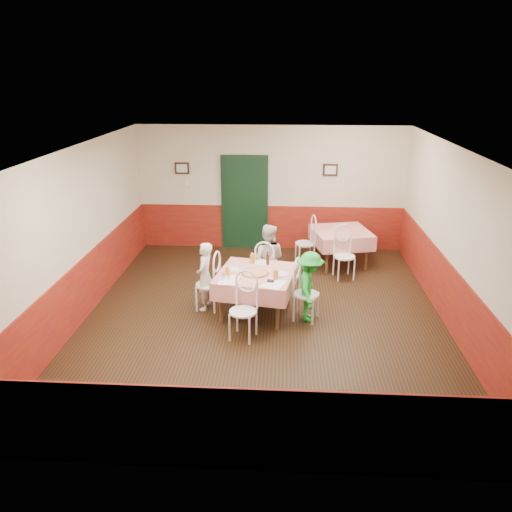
# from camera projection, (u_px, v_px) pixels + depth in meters

# --- Properties ---
(floor) EXTENTS (7.00, 7.00, 0.00)m
(floor) POSITION_uv_depth(u_px,v_px,m) (264.00, 316.00, 8.45)
(floor) COLOR black
(floor) RESTS_ON ground
(ceiling) EXTENTS (7.00, 7.00, 0.00)m
(ceiling) POSITION_uv_depth(u_px,v_px,m) (265.00, 149.00, 7.48)
(ceiling) COLOR white
(ceiling) RESTS_ON back_wall
(back_wall) EXTENTS (6.00, 0.10, 2.80)m
(back_wall) POSITION_uv_depth(u_px,v_px,m) (271.00, 189.00, 11.24)
(back_wall) COLOR beige
(back_wall) RESTS_ON ground
(front_wall) EXTENTS (6.00, 0.10, 2.80)m
(front_wall) POSITION_uv_depth(u_px,v_px,m) (247.00, 354.00, 4.69)
(front_wall) COLOR beige
(front_wall) RESTS_ON ground
(left_wall) EXTENTS (0.10, 7.00, 2.80)m
(left_wall) POSITION_uv_depth(u_px,v_px,m) (81.00, 234.00, 8.13)
(left_wall) COLOR beige
(left_wall) RESTS_ON ground
(right_wall) EXTENTS (0.10, 7.00, 2.80)m
(right_wall) POSITION_uv_depth(u_px,v_px,m) (456.00, 241.00, 7.79)
(right_wall) COLOR beige
(right_wall) RESTS_ON ground
(wainscot_back) EXTENTS (6.00, 0.03, 1.00)m
(wainscot_back) POSITION_uv_depth(u_px,v_px,m) (271.00, 227.00, 11.54)
(wainscot_back) COLOR maroon
(wainscot_back) RESTS_ON ground
(wainscot_front) EXTENTS (6.00, 0.03, 1.00)m
(wainscot_front) POSITION_uv_depth(u_px,v_px,m) (248.00, 430.00, 5.02)
(wainscot_front) COLOR maroon
(wainscot_front) RESTS_ON ground
(wainscot_left) EXTENTS (0.03, 7.00, 1.00)m
(wainscot_left) POSITION_uv_depth(u_px,v_px,m) (88.00, 284.00, 8.45)
(wainscot_left) COLOR maroon
(wainscot_left) RESTS_ON ground
(wainscot_right) EXTENTS (0.03, 7.00, 1.00)m
(wainscot_right) POSITION_uv_depth(u_px,v_px,m) (447.00, 293.00, 8.11)
(wainscot_right) COLOR maroon
(wainscot_right) RESTS_ON ground
(door) EXTENTS (0.96, 0.06, 2.10)m
(door) POSITION_uv_depth(u_px,v_px,m) (245.00, 204.00, 11.35)
(door) COLOR black
(door) RESTS_ON ground
(picture_left) EXTENTS (0.32, 0.03, 0.26)m
(picture_left) POSITION_uv_depth(u_px,v_px,m) (182.00, 168.00, 11.15)
(picture_left) COLOR black
(picture_left) RESTS_ON back_wall
(picture_right) EXTENTS (0.32, 0.03, 0.26)m
(picture_right) POSITION_uv_depth(u_px,v_px,m) (330.00, 170.00, 10.96)
(picture_right) COLOR black
(picture_right) RESTS_ON back_wall
(thermostat) EXTENTS (0.10, 0.03, 0.10)m
(thermostat) POSITION_uv_depth(u_px,v_px,m) (187.00, 184.00, 11.26)
(thermostat) COLOR white
(thermostat) RESTS_ON back_wall
(main_table) EXTENTS (1.41, 1.41, 0.77)m
(main_table) POSITION_uv_depth(u_px,v_px,m) (256.00, 293.00, 8.40)
(main_table) COLOR red
(main_table) RESTS_ON ground
(second_table) EXTENTS (1.34, 1.34, 0.77)m
(second_table) POSITION_uv_depth(u_px,v_px,m) (340.00, 248.00, 10.58)
(second_table) COLOR red
(second_table) RESTS_ON ground
(chair_left) EXTENTS (0.49, 0.49, 0.90)m
(chair_left) POSITION_uv_depth(u_px,v_px,m) (208.00, 285.00, 8.56)
(chair_left) COLOR white
(chair_left) RESTS_ON ground
(chair_right) EXTENTS (0.53, 0.53, 0.90)m
(chair_right) POSITION_uv_depth(u_px,v_px,m) (306.00, 294.00, 8.18)
(chair_right) COLOR white
(chair_right) RESTS_ON ground
(chair_far) EXTENTS (0.51, 0.51, 0.90)m
(chair_far) POSITION_uv_depth(u_px,v_px,m) (267.00, 271.00, 9.15)
(chair_far) COLOR white
(chair_far) RESTS_ON ground
(chair_near) EXTENTS (0.52, 0.52, 0.90)m
(chair_near) POSITION_uv_depth(u_px,v_px,m) (243.00, 312.00, 7.60)
(chair_near) COLOR white
(chair_near) RESTS_ON ground
(chair_second_a) EXTENTS (0.50, 0.50, 0.90)m
(chair_second_a) POSITION_uv_depth(u_px,v_px,m) (305.00, 244.00, 10.59)
(chair_second_a) COLOR white
(chair_second_a) RESTS_ON ground
(chair_second_b) EXTENTS (0.50, 0.50, 0.90)m
(chair_second_b) POSITION_uv_depth(u_px,v_px,m) (344.00, 257.00, 9.85)
(chair_second_b) COLOR white
(chair_second_b) RESTS_ON ground
(pizza) EXTENTS (0.50, 0.50, 0.03)m
(pizza) POSITION_uv_depth(u_px,v_px,m) (255.00, 273.00, 8.22)
(pizza) COLOR #B74723
(pizza) RESTS_ON main_table
(plate_left) EXTENTS (0.29, 0.29, 0.01)m
(plate_left) POSITION_uv_depth(u_px,v_px,m) (231.00, 269.00, 8.38)
(plate_left) COLOR white
(plate_left) RESTS_ON main_table
(plate_right) EXTENTS (0.29, 0.29, 0.01)m
(plate_right) POSITION_uv_depth(u_px,v_px,m) (281.00, 274.00, 8.18)
(plate_right) COLOR white
(plate_right) RESTS_ON main_table
(plate_far) EXTENTS (0.29, 0.29, 0.01)m
(plate_far) POSITION_uv_depth(u_px,v_px,m) (262.00, 263.00, 8.65)
(plate_far) COLOR white
(plate_far) RESTS_ON main_table
(glass_a) EXTENTS (0.08, 0.08, 0.13)m
(glass_a) POSITION_uv_depth(u_px,v_px,m) (227.00, 272.00, 8.12)
(glass_a) COLOR #BF7219
(glass_a) RESTS_ON main_table
(glass_b) EXTENTS (0.09, 0.09, 0.15)m
(glass_b) POSITION_uv_depth(u_px,v_px,m) (276.00, 275.00, 7.97)
(glass_b) COLOR #BF7219
(glass_b) RESTS_ON main_table
(glass_c) EXTENTS (0.09, 0.09, 0.15)m
(glass_c) POSITION_uv_depth(u_px,v_px,m) (252.00, 259.00, 8.65)
(glass_c) COLOR #BF7219
(glass_c) RESTS_ON main_table
(beer_bottle) EXTENTS (0.07, 0.07, 0.21)m
(beer_bottle) POSITION_uv_depth(u_px,v_px,m) (268.00, 259.00, 8.56)
(beer_bottle) COLOR #381C0A
(beer_bottle) RESTS_ON main_table
(shaker_a) EXTENTS (0.04, 0.04, 0.09)m
(shaker_a) POSITION_uv_depth(u_px,v_px,m) (222.00, 278.00, 7.94)
(shaker_a) COLOR silver
(shaker_a) RESTS_ON main_table
(shaker_b) EXTENTS (0.04, 0.04, 0.09)m
(shaker_b) POSITION_uv_depth(u_px,v_px,m) (229.00, 278.00, 7.92)
(shaker_b) COLOR silver
(shaker_b) RESTS_ON main_table
(shaker_c) EXTENTS (0.04, 0.04, 0.09)m
(shaker_c) POSITION_uv_depth(u_px,v_px,m) (223.00, 275.00, 8.03)
(shaker_c) COLOR #B23319
(shaker_c) RESTS_ON main_table
(menu_left) EXTENTS (0.31, 0.41, 0.00)m
(menu_left) POSITION_uv_depth(u_px,v_px,m) (229.00, 280.00, 7.95)
(menu_left) COLOR white
(menu_left) RESTS_ON main_table
(menu_right) EXTENTS (0.43, 0.48, 0.00)m
(menu_right) POSITION_uv_depth(u_px,v_px,m) (274.00, 284.00, 7.82)
(menu_right) COLOR white
(menu_right) RESTS_ON main_table
(wallet) EXTENTS (0.12, 0.11, 0.02)m
(wallet) POSITION_uv_depth(u_px,v_px,m) (270.00, 281.00, 7.90)
(wallet) COLOR black
(wallet) RESTS_ON main_table
(diner_left) EXTENTS (0.35, 0.48, 1.20)m
(diner_left) POSITION_uv_depth(u_px,v_px,m) (205.00, 276.00, 8.52)
(diner_left) COLOR gray
(diner_left) RESTS_ON ground
(diner_far) EXTENTS (0.71, 0.59, 1.32)m
(diner_far) POSITION_uv_depth(u_px,v_px,m) (268.00, 259.00, 9.12)
(diner_far) COLOR gray
(diner_far) RESTS_ON ground
(diner_right) EXTENTS (0.48, 0.79, 1.19)m
(diner_right) POSITION_uv_depth(u_px,v_px,m) (310.00, 287.00, 8.12)
(diner_right) COLOR gray
(diner_right) RESTS_ON ground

